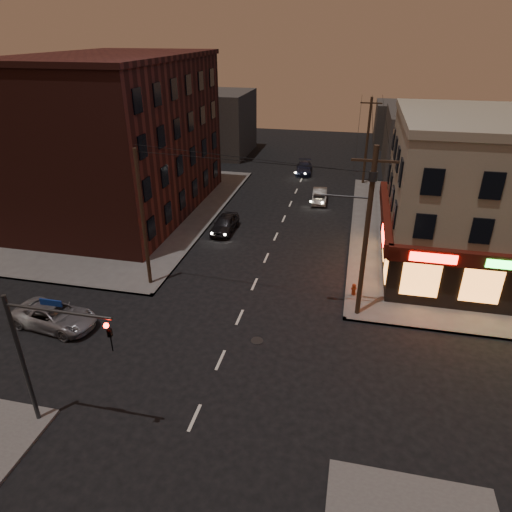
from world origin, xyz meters
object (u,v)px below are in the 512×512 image
(suv_cross, at_px, (55,316))
(sedan_near, at_px, (225,224))
(sedan_far, at_px, (304,168))
(fire_hydrant, at_px, (354,289))
(sedan_mid, at_px, (320,196))

(suv_cross, relative_size, sedan_near, 1.19)
(sedan_far, distance_m, fire_hydrant, 27.59)
(sedan_near, distance_m, fire_hydrant, 13.66)
(suv_cross, xyz_separation_m, sedan_mid, (12.78, 24.31, -0.05))
(sedan_far, bearing_deg, sedan_mid, -77.77)
(sedan_far, xyz_separation_m, fire_hydrant, (6.56, -26.80, -0.06))
(suv_cross, height_order, sedan_far, suv_cross)
(fire_hydrant, bearing_deg, sedan_mid, 102.42)
(suv_cross, bearing_deg, fire_hydrant, -59.80)
(sedan_near, bearing_deg, fire_hydrant, -36.46)
(suv_cross, distance_m, sedan_near, 16.28)
(sedan_near, height_order, fire_hydrant, sedan_near)
(sedan_mid, height_order, fire_hydrant, sedan_mid)
(sedan_mid, xyz_separation_m, sedan_far, (-2.74, 9.49, -0.00))
(sedan_near, relative_size, sedan_mid, 1.07)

